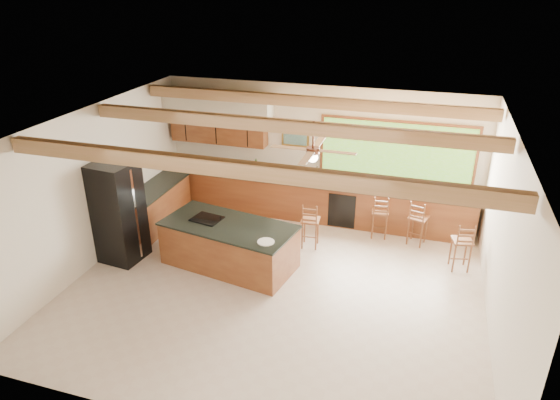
% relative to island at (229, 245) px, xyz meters
% --- Properties ---
extents(ground, '(7.20, 7.20, 0.00)m').
position_rel_island_xyz_m(ground, '(1.07, -0.44, -0.44)').
color(ground, beige).
rests_on(ground, ground).
extents(room_shell, '(7.27, 6.54, 3.02)m').
position_rel_island_xyz_m(room_shell, '(0.91, 0.21, 1.77)').
color(room_shell, beige).
rests_on(room_shell, ground).
extents(counter_run, '(7.12, 3.10, 1.27)m').
position_rel_island_xyz_m(counter_run, '(0.26, 2.08, 0.02)').
color(counter_run, brown).
rests_on(counter_run, ground).
extents(island, '(2.68, 1.60, 0.90)m').
position_rel_island_xyz_m(island, '(0.00, 0.00, 0.00)').
color(island, brown).
rests_on(island, ground).
extents(refrigerator, '(0.85, 0.83, 2.00)m').
position_rel_island_xyz_m(refrigerator, '(-2.12, -0.36, 0.56)').
color(refrigerator, black).
rests_on(refrigerator, ground).
extents(bar_stool_a, '(0.39, 0.39, 1.00)m').
position_rel_island_xyz_m(bar_stool_a, '(1.31, 1.11, 0.15)').
color(bar_stool_a, brown).
rests_on(bar_stool_a, ground).
extents(bar_stool_b, '(0.39, 0.39, 0.98)m').
position_rel_island_xyz_m(bar_stool_b, '(2.62, 1.96, 0.14)').
color(bar_stool_b, brown).
rests_on(bar_stool_b, ground).
extents(bar_stool_c, '(0.44, 0.44, 1.00)m').
position_rel_island_xyz_m(bar_stool_c, '(3.41, 1.87, 0.15)').
color(bar_stool_c, brown).
rests_on(bar_stool_c, ground).
extents(bar_stool_d, '(0.43, 0.43, 1.01)m').
position_rel_island_xyz_m(bar_stool_d, '(4.24, 1.11, 0.16)').
color(bar_stool_d, brown).
rests_on(bar_stool_d, ground).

